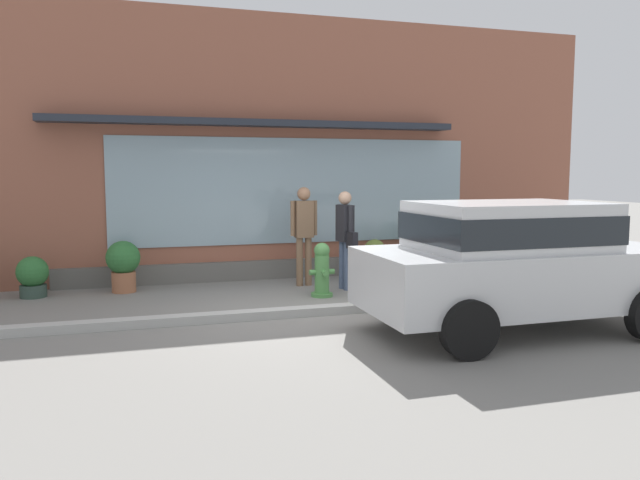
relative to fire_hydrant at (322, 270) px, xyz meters
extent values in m
plane|color=gray|center=(-0.63, -1.03, -0.44)|extent=(60.00, 60.00, 0.00)
cube|color=#B2B2AD|center=(-0.63, -1.23, -0.38)|extent=(14.00, 0.24, 0.12)
cube|color=#935642|center=(-0.63, 2.17, 2.05)|extent=(14.00, 0.36, 4.97)
cube|color=#8CA5B2|center=(0.13, 1.97, 1.23)|extent=(6.99, 0.03, 2.00)
cube|color=#232833|center=(-0.63, 1.82, 2.49)|extent=(7.59, 0.56, 0.12)
cube|color=#605E59|center=(-0.63, 1.95, -0.26)|extent=(7.39, 0.20, 0.36)
cylinder|color=#4C8C47|center=(0.00, 0.00, -0.41)|extent=(0.36, 0.36, 0.06)
cylinder|color=#4C8C47|center=(0.00, 0.00, -0.06)|extent=(0.24, 0.24, 0.63)
sphere|color=#4C8C47|center=(0.00, 0.00, 0.32)|extent=(0.26, 0.26, 0.26)
cylinder|color=#4C8C47|center=(-0.16, 0.00, -0.03)|extent=(0.10, 0.09, 0.09)
cylinder|color=#4C8C47|center=(0.16, 0.00, -0.03)|extent=(0.10, 0.09, 0.09)
cylinder|color=#4C8C47|center=(0.00, -0.16, -0.03)|extent=(0.09, 0.10, 0.09)
cylinder|color=#475675|center=(0.58, 0.39, -0.02)|extent=(0.12, 0.12, 0.84)
cylinder|color=#475675|center=(0.55, 0.56, -0.02)|extent=(0.12, 0.12, 0.84)
cube|color=#232328|center=(0.56, 0.47, 0.72)|extent=(0.24, 0.35, 0.63)
sphere|color=tan|center=(0.56, 0.47, 1.15)|extent=(0.23, 0.23, 0.23)
cylinder|color=#232328|center=(0.59, 0.26, 0.73)|extent=(0.08, 0.08, 0.60)
cylinder|color=#232328|center=(0.53, 0.69, 0.73)|extent=(0.08, 0.08, 0.60)
cube|color=black|center=(0.59, 0.17, 0.45)|extent=(0.13, 0.25, 0.28)
cylinder|color=brown|center=(0.07, 1.04, 0.00)|extent=(0.12, 0.12, 0.87)
cylinder|color=brown|center=(-0.09, 1.03, 0.00)|extent=(0.12, 0.12, 0.87)
cube|color=brown|center=(-0.01, 1.04, 0.76)|extent=(0.32, 0.21, 0.65)
sphere|color=#A37556|center=(-0.01, 1.04, 1.21)|extent=(0.24, 0.24, 0.24)
cylinder|color=brown|center=(0.20, 1.04, 0.78)|extent=(0.08, 0.08, 0.62)
cylinder|color=brown|center=(-0.22, 1.03, 0.78)|extent=(0.08, 0.08, 0.62)
cube|color=silver|center=(1.73, -2.88, 0.26)|extent=(4.01, 1.77, 0.74)
cube|color=silver|center=(1.53, -2.88, 0.91)|extent=(2.20, 1.62, 0.63)
cube|color=#1E2328|center=(1.53, -2.88, 0.91)|extent=(2.24, 1.64, 0.35)
cylinder|color=black|center=(2.97, -1.97, -0.11)|extent=(0.66, 0.18, 0.66)
cylinder|color=black|center=(0.49, -1.98, -0.11)|extent=(0.66, 0.18, 0.66)
cylinder|color=black|center=(0.49, -3.78, -0.11)|extent=(0.66, 0.18, 0.66)
cylinder|color=#9E6042|center=(-3.10, 1.35, -0.26)|extent=(0.40, 0.40, 0.35)
sphere|color=#2D6B33|center=(-3.10, 1.35, 0.15)|extent=(0.57, 0.57, 0.57)
cylinder|color=#33473D|center=(3.48, 1.40, -0.25)|extent=(0.27, 0.27, 0.38)
sphere|color=#23562D|center=(3.48, 1.40, 0.06)|extent=(0.35, 0.35, 0.35)
sphere|color=#B266B7|center=(3.38, 1.39, 0.13)|extent=(0.07, 0.07, 0.07)
sphere|color=#DB4C7A|center=(3.52, 1.34, 0.13)|extent=(0.09, 0.09, 0.09)
cylinder|color=#33473D|center=(-4.52, 1.33, -0.33)|extent=(0.41, 0.41, 0.21)
sphere|color=#2D6B33|center=(-4.52, 1.33, -0.02)|extent=(0.51, 0.51, 0.51)
cylinder|color=#9E6042|center=(1.52, 1.45, -0.24)|extent=(0.36, 0.36, 0.39)
sphere|color=olive|center=(1.52, 1.45, 0.10)|extent=(0.42, 0.42, 0.42)
cylinder|color=#B7B2A3|center=(2.34, 1.32, -0.24)|extent=(0.46, 0.46, 0.40)
sphere|color=#2D6B33|center=(2.34, 1.32, 0.22)|extent=(0.62, 0.62, 0.62)
camera|label=1|loc=(-3.01, -9.61, 1.60)|focal=35.02mm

